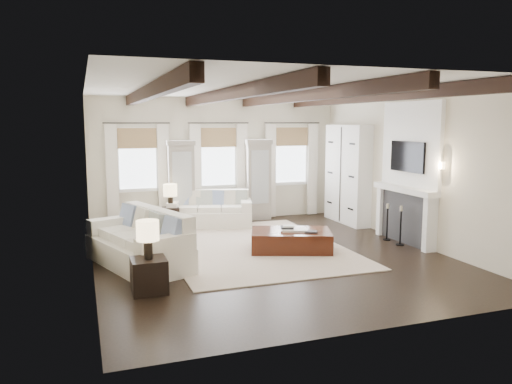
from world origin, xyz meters
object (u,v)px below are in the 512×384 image
object	(u,v)px
sofa_left	(142,244)
side_table_back	(171,218)
sofa_back	(210,211)
side_table_front	(149,275)
ottoman	(291,241)

from	to	relation	value
sofa_left	side_table_back	xyz separation A→B (m)	(1.01, 2.86, -0.13)
sofa_back	side_table_back	bearing A→B (deg)	-172.73
sofa_back	side_table_front	distance (m)	4.96
side_table_front	side_table_back	world-z (taller)	side_table_back
sofa_left	side_table_front	distance (m)	1.52
side_table_back	ottoman	bearing A→B (deg)	-55.56
ottoman	sofa_left	bearing A→B (deg)	-159.13
ottoman	side_table_front	size ratio (longest dim) A/B	3.01
side_table_front	sofa_left	bearing A→B (deg)	87.24
sofa_left	side_table_front	world-z (taller)	sofa_left
side_table_front	side_table_back	bearing A→B (deg)	76.07
sofa_back	ottoman	bearing A→B (deg)	-72.54
side_table_front	ottoman	bearing A→B (deg)	27.22
side_table_front	side_table_back	xyz separation A→B (m)	(1.08, 4.37, 0.01)
ottoman	side_table_back	world-z (taller)	side_table_back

